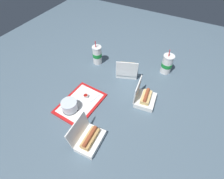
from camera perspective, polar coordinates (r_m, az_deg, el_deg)
name	(u,v)px	position (r m, az deg, el deg)	size (l,w,h in m)	color
ground_plane	(119,92)	(1.44, 2.31, -0.95)	(3.20, 3.20, 0.00)	#4C6070
food_tray	(80,103)	(1.38, -10.28, -4.42)	(0.39, 0.28, 0.01)	red
cake_container	(70,106)	(1.32, -13.66, -5.24)	(0.12, 0.12, 0.08)	black
ketchup_cup	(86,96)	(1.39, -8.57, -2.14)	(0.04, 0.04, 0.02)	white
napkin_stack	(81,96)	(1.41, -10.06, -2.09)	(0.10, 0.10, 0.00)	white
plastic_fork	(95,98)	(1.38, -5.57, -2.85)	(0.11, 0.01, 0.01)	white
clamshell_hotdog_left	(89,139)	(1.17, -7.53, -15.62)	(0.21, 0.17, 0.17)	white
clamshell_sandwich_front	(127,70)	(1.57, 4.90, 6.34)	(0.22, 0.23, 0.19)	white
clamshell_hotdog_right	(145,98)	(1.37, 10.58, -2.75)	(0.19, 0.17, 0.19)	white
soda_cup_right	(167,64)	(1.64, 17.51, 7.93)	(0.10, 0.10, 0.24)	white
soda_cup_center	(97,55)	(1.67, -4.85, 11.20)	(0.09, 0.09, 0.24)	white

